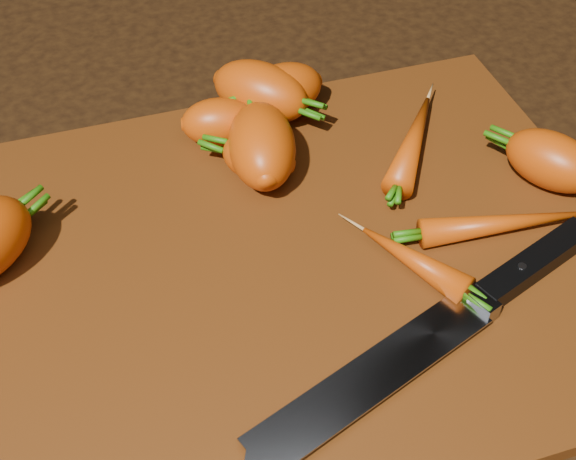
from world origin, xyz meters
name	(u,v)px	position (x,y,z in m)	size (l,w,h in m)	color
ground	(292,272)	(0.00, 0.00, -0.01)	(2.00, 2.00, 0.01)	black
cutting_board	(292,262)	(0.00, 0.00, 0.01)	(0.50, 0.40, 0.01)	#532508
carrot_1	(259,157)	(0.00, 0.09, 0.03)	(0.06, 0.04, 0.04)	#C14106
carrot_2	(260,91)	(0.03, 0.17, 0.04)	(0.09, 0.05, 0.05)	#C14106
carrot_3	(262,146)	(0.01, 0.10, 0.04)	(0.09, 0.05, 0.05)	#C14106
carrot_4	(282,91)	(0.04, 0.17, 0.04)	(0.07, 0.05, 0.05)	#C14106
carrot_5	(219,122)	(-0.02, 0.15, 0.03)	(0.06, 0.04, 0.04)	#C14106
carrot_6	(552,161)	(0.22, 0.02, 0.03)	(0.08, 0.05, 0.05)	#C14106
carrot_7	(413,141)	(0.13, 0.08, 0.02)	(0.12, 0.03, 0.03)	#C14106
carrot_8	(503,224)	(0.16, -0.03, 0.02)	(0.13, 0.02, 0.02)	#C14106
carrot_9	(413,260)	(0.08, -0.04, 0.02)	(0.09, 0.02, 0.02)	#C14106
knife	(394,362)	(0.03, -0.11, 0.02)	(0.29, 0.13, 0.02)	gray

